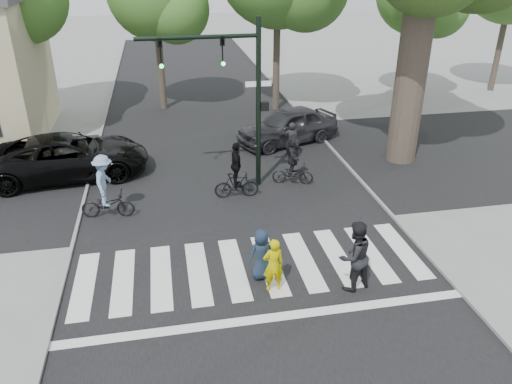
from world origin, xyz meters
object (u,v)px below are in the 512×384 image
Objects in this scene: pedestrian_child at (261,254)px; car_grey at (288,126)px; cyclist_left at (106,191)px; traffic_signal at (234,82)px; car_suv at (68,156)px; cyclist_right at (293,162)px; pedestrian_woman at (273,265)px; pedestrian_adult at (354,256)px; cyclist_mid at (236,175)px.

car_grey is at bearing -123.77° from pedestrian_child.
cyclist_left is 9.35m from car_grey.
traffic_signal is 1.01× the size of car_suv.
cyclist_left is at bearing -168.40° from cyclist_right.
pedestrian_adult is (2.03, -0.31, 0.21)m from pedestrian_woman.
pedestrian_woman is at bearing -26.35° from pedestrian_adult.
pedestrian_woman is at bearing -88.96° from cyclist_mid.
pedestrian_child is 6.01m from cyclist_left.
cyclist_mid reaches higher than pedestrian_woman.
pedestrian_adult is 0.33× the size of car_suv.
pedestrian_woman is at bearing -47.22° from cyclist_left.
cyclist_mid is (4.35, 0.62, -0.10)m from cyclist_left.
car_grey is at bearing 54.01° from traffic_signal.
cyclist_right is 0.33× the size of car_suv.
cyclist_mid is 5.90m from car_grey.
car_grey is (3.11, 5.01, -0.05)m from cyclist_mid.
pedestrian_woman is 0.78× the size of pedestrian_adult.
car_suv is (-1.66, 3.61, -0.12)m from cyclist_left.
traffic_signal is at bearing 18.57° from cyclist_left.
pedestrian_woman is at bearing -149.92° from car_suv.
pedestrian_adult is 6.47m from cyclist_right.
cyclist_right is at bearing 11.60° from cyclist_left.
cyclist_mid reaches higher than car_grey.
traffic_signal is 6.55m from pedestrian_child.
pedestrian_woman is at bearing -36.17° from car_grey.
cyclist_left is (-4.26, 4.23, 0.21)m from pedestrian_child.
cyclist_right is at bearing -108.59° from pedestrian_adult.
pedestrian_child is at bearing -112.59° from cyclist_right.
cyclist_right is at bearing -111.22° from car_suv.
cyclist_mid reaches higher than car_suv.
car_grey is (3.20, 9.86, 0.07)m from pedestrian_child.
cyclist_mid is at bearing -161.84° from cyclist_right.
cyclist_right reaches higher than pedestrian_child.
traffic_signal is 7.52m from pedestrian_adult.
cyclist_mid is 0.35× the size of car_suv.
traffic_signal is 7.17m from car_suv.
pedestrian_child is 2.41m from pedestrian_adult.
cyclist_left is (-6.49, 5.12, -0.03)m from pedestrian_adult.
pedestrian_adult is 0.95× the size of cyclist_mid.
pedestrian_woman is at bearing -90.04° from traffic_signal.
pedestrian_child is at bearing -148.83° from car_suv.
cyclist_left reaches higher than cyclist_right.
pedestrian_adult is at bearing 142.38° from pedestrian_child.
car_suv is at bearing 114.72° from cyclist_left.
cyclist_right is (0.10, 6.47, -0.11)m from pedestrian_adult.
traffic_signal reaches higher than car_grey.
pedestrian_adult reaches higher than car_suv.
cyclist_mid is 2.35m from cyclist_right.
traffic_signal reaches higher than pedestrian_woman.
pedestrian_woman is 0.25× the size of car_suv.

